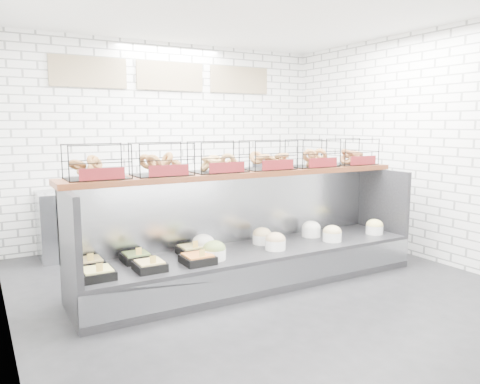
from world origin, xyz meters
TOP-DOWN VIEW (x-y plane):
  - ground at (0.00, 0.00)m, footprint 5.50×5.50m
  - room_shell at (0.00, 0.60)m, footprint 5.02×5.51m
  - display_case at (-0.02, 0.34)m, footprint 4.00×0.90m
  - bagel_shelf at (-0.00, 0.52)m, footprint 4.10×0.50m
  - prep_counter at (0.00, 2.43)m, footprint 4.00×0.60m

SIDE VIEW (x-z plane):
  - ground at x=0.00m, z-range 0.00..0.00m
  - display_case at x=-0.02m, z-range -0.27..0.93m
  - prep_counter at x=0.00m, z-range -0.13..1.07m
  - bagel_shelf at x=0.00m, z-range 1.18..1.58m
  - room_shell at x=0.00m, z-range 0.55..3.56m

